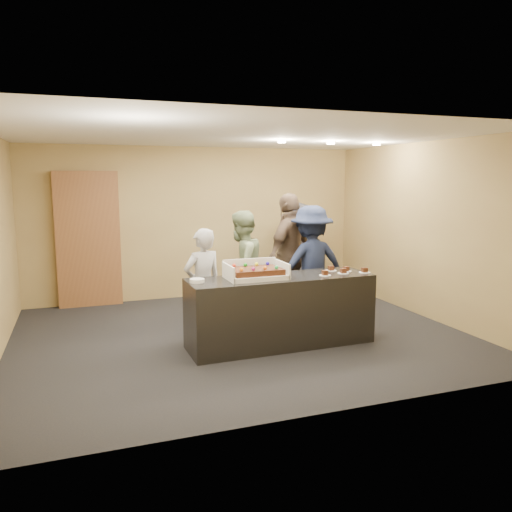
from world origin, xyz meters
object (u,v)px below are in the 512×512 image
(storage_cabinet, at_px, (88,239))
(sheet_cake, at_px, (256,271))
(person_server_grey, at_px, (203,285))
(person_dark_suit, at_px, (297,251))
(serving_counter, at_px, (281,311))
(person_brown_extra, at_px, (290,255))
(cake_box, at_px, (255,274))
(person_navy_man, at_px, (311,265))
(plate_stack, at_px, (197,281))
(person_sage_man, at_px, (241,267))

(storage_cabinet, height_order, sheet_cake, storage_cabinet)
(person_server_grey, height_order, person_dark_suit, person_dark_suit)
(storage_cabinet, xyz_separation_m, person_server_grey, (1.36, -2.47, -0.38))
(serving_counter, xyz_separation_m, person_brown_extra, (0.68, 1.27, 0.51))
(cake_box, distance_m, sheet_cake, 0.06)
(storage_cabinet, bearing_deg, person_brown_extra, -30.24)
(cake_box, height_order, person_navy_man, person_navy_man)
(person_server_grey, bearing_deg, sheet_cake, 120.27)
(serving_counter, relative_size, person_navy_man, 1.37)
(serving_counter, xyz_separation_m, storage_cabinet, (-2.25, 2.98, 0.68))
(plate_stack, bearing_deg, person_navy_man, 23.08)
(storage_cabinet, relative_size, person_sage_man, 1.35)
(sheet_cake, bearing_deg, person_dark_suit, 54.95)
(storage_cabinet, xyz_separation_m, person_brown_extra, (2.94, -1.71, -0.17))
(sheet_cake, distance_m, person_brown_extra, 1.63)
(storage_cabinet, height_order, plate_stack, storage_cabinet)
(serving_counter, bearing_deg, person_navy_man, 43.68)
(person_navy_man, height_order, person_brown_extra, person_brown_extra)
(person_navy_man, bearing_deg, person_brown_extra, -72.98)
(storage_cabinet, bearing_deg, person_server_grey, -61.22)
(plate_stack, height_order, person_dark_suit, person_dark_suit)
(person_navy_man, bearing_deg, serving_counter, 44.12)
(sheet_cake, distance_m, person_sage_man, 1.21)
(person_sage_man, bearing_deg, person_server_grey, 3.75)
(person_server_grey, bearing_deg, plate_stack, 52.18)
(person_sage_man, relative_size, person_dark_suit, 0.96)
(sheet_cake, bearing_deg, storage_cabinet, 122.68)
(serving_counter, distance_m, cake_box, 0.60)
(storage_cabinet, distance_m, person_navy_man, 3.77)
(serving_counter, relative_size, person_sage_man, 1.43)
(serving_counter, distance_m, person_server_grey, 1.08)
(person_sage_man, bearing_deg, person_navy_man, 121.79)
(cake_box, height_order, person_sage_man, person_sage_man)
(serving_counter, height_order, plate_stack, plate_stack)
(person_brown_extra, bearing_deg, person_navy_man, 71.91)
(cake_box, height_order, person_server_grey, person_server_grey)
(sheet_cake, height_order, person_sage_man, person_sage_man)
(person_server_grey, relative_size, person_navy_man, 0.86)
(serving_counter, relative_size, person_dark_suit, 1.38)
(sheet_cake, relative_size, plate_stack, 3.53)
(cake_box, relative_size, sheet_cake, 1.17)
(cake_box, bearing_deg, storage_cabinet, 122.93)
(serving_counter, distance_m, person_brown_extra, 1.53)
(cake_box, bearing_deg, serving_counter, -4.58)
(sheet_cake, bearing_deg, person_navy_man, 35.24)
(sheet_cake, bearing_deg, plate_stack, 179.39)
(plate_stack, bearing_deg, serving_counter, -0.42)
(person_sage_man, height_order, person_navy_man, person_navy_man)
(storage_cabinet, bearing_deg, person_dark_suit, -11.67)
(sheet_cake, height_order, person_brown_extra, person_brown_extra)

